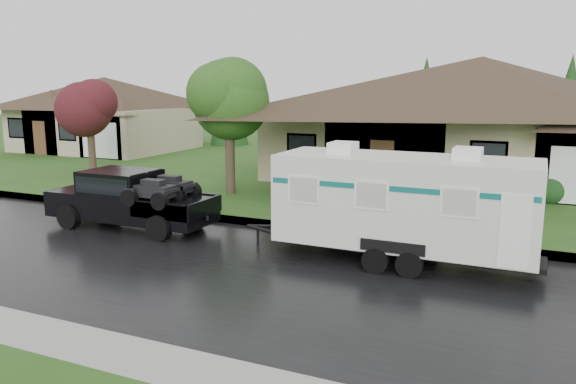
% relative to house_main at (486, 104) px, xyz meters
% --- Properties ---
extents(ground, '(140.00, 140.00, 0.00)m').
position_rel_house_main_xyz_m(ground, '(-2.29, -13.84, -3.59)').
color(ground, '#274B17').
rests_on(ground, ground).
extents(road, '(140.00, 8.00, 0.01)m').
position_rel_house_main_xyz_m(road, '(-2.29, -15.84, -3.59)').
color(road, black).
rests_on(road, ground).
extents(curb, '(140.00, 0.50, 0.15)m').
position_rel_house_main_xyz_m(curb, '(-2.29, -11.59, -3.52)').
color(curb, gray).
rests_on(curb, ground).
extents(lawn, '(140.00, 26.00, 0.15)m').
position_rel_house_main_xyz_m(lawn, '(-2.29, 1.16, -3.52)').
color(lawn, '#274B17').
rests_on(lawn, ground).
extents(house_main, '(19.44, 10.80, 6.90)m').
position_rel_house_main_xyz_m(house_main, '(0.00, 0.00, 0.00)').
color(house_main, gray).
rests_on(house_main, lawn).
extents(house_far, '(10.80, 8.64, 5.80)m').
position_rel_house_main_xyz_m(house_far, '(-24.07, 2.02, -0.62)').
color(house_far, '#BFB18D').
rests_on(house_far, lawn).
extents(tree_left_green, '(3.29, 3.29, 5.44)m').
position_rel_house_main_xyz_m(tree_left_green, '(-9.00, -7.84, 0.33)').
color(tree_left_green, '#382B1E').
rests_on(tree_left_green, lawn).
extents(tree_red, '(2.82, 2.82, 4.67)m').
position_rel_house_main_xyz_m(tree_red, '(-17.72, -6.27, -0.21)').
color(tree_red, '#382B1E').
rests_on(tree_red, lawn).
extents(shrub_row, '(13.60, 1.00, 1.00)m').
position_rel_house_main_xyz_m(shrub_row, '(-0.29, -4.54, -2.94)').
color(shrub_row, '#143814').
rests_on(shrub_row, lawn).
extents(pickup_truck, '(5.50, 2.09, 1.83)m').
position_rel_house_main_xyz_m(pickup_truck, '(-9.46, -13.55, -2.61)').
color(pickup_truck, black).
rests_on(pickup_truck, ground).
extents(travel_trailer, '(6.79, 2.38, 3.04)m').
position_rel_house_main_xyz_m(travel_trailer, '(-0.66, -13.55, -1.98)').
color(travel_trailer, silver).
rests_on(travel_trailer, ground).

